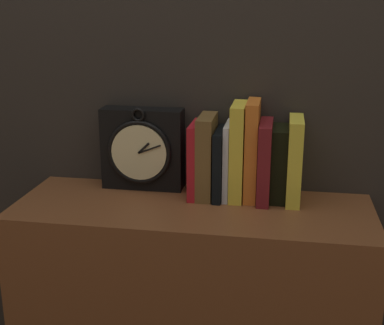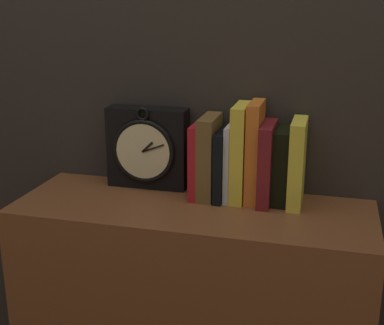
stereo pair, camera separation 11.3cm
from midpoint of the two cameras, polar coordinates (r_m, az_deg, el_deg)
name	(u,v)px [view 1 (the left image)]	position (r m, az deg, el deg)	size (l,w,h in m)	color
wall_back	(204,33)	(1.46, -0.98, 13.68)	(6.00, 0.05, 2.60)	#2D2823
clock	(142,149)	(1.48, -7.51, 1.41)	(0.22, 0.08, 0.23)	black
book_slot0_red	(195,159)	(1.42, -1.96, 0.30)	(0.02, 0.14, 0.20)	red
book_slot1_brown	(207,156)	(1.41, -0.73, 0.62)	(0.04, 0.14, 0.22)	brown
book_slot2_black	(220,164)	(1.41, 0.68, -0.14)	(0.02, 0.14, 0.18)	black
book_slot3_white	(228,160)	(1.41, 1.55, 0.21)	(0.01, 0.13, 0.20)	white
book_slot4_yellow	(238,151)	(1.40, 2.62, 1.16)	(0.04, 0.13, 0.25)	yellow
book_slot5_orange	(252,150)	(1.39, 4.13, 1.27)	(0.03, 0.13, 0.26)	orange
book_slot6_maroon	(265,161)	(1.39, 5.47, 0.08)	(0.03, 0.15, 0.21)	maroon
book_slot7_black	(279,164)	(1.40, 7.01, -0.14)	(0.04, 0.12, 0.19)	black
book_slot8_yellow	(295,160)	(1.39, 8.61, 0.21)	(0.04, 0.14, 0.22)	yellow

